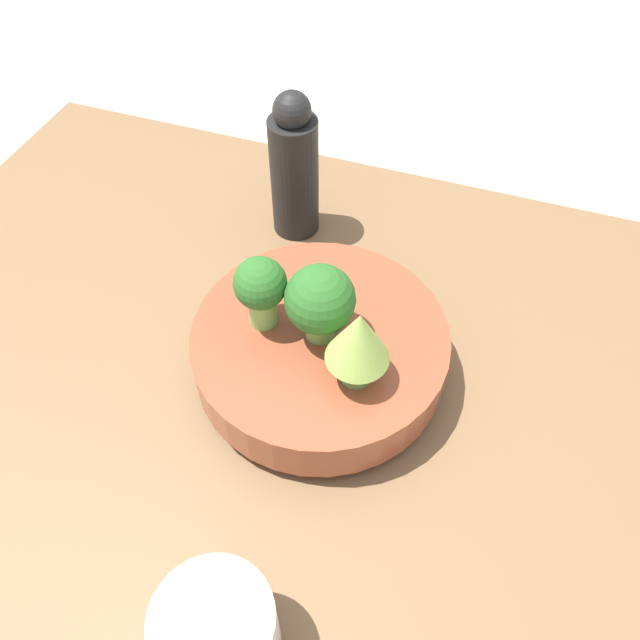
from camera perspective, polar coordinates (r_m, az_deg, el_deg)
The scene contains 8 objects.
ground_plane at distance 0.67m, azimuth -3.11°, elevation -6.50°, with size 6.00×6.00×0.00m, color beige.
table at distance 0.65m, azimuth -3.18°, elevation -5.58°, with size 0.97×0.70×0.04m.
bowl at distance 0.61m, azimuth 0.00°, elevation -2.72°, with size 0.25×0.25×0.06m.
broccoli_floret_center at distance 0.55m, azimuth 0.00°, elevation 1.71°, with size 0.06×0.06×0.08m.
romanesco_piece_far at distance 0.52m, azimuth 3.53°, elevation -1.93°, with size 0.06×0.06×0.09m.
broccoli_floret_right at distance 0.56m, azimuth -5.46°, elevation 2.94°, with size 0.05×0.05×0.08m.
cup at distance 0.50m, azimuth -9.28°, elevation -26.40°, with size 0.09×0.09×0.08m.
pepper_mill at distance 0.72m, azimuth -2.37°, elevation 13.62°, with size 0.06×0.06×0.18m.
Camera 1 is at (-0.15, 0.33, 0.56)m, focal length 35.00 mm.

